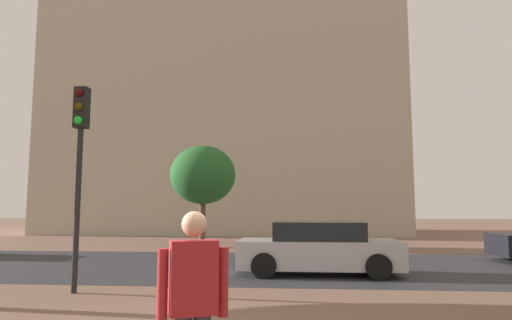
# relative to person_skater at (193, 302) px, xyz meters

# --- Properties ---
(ground_plane) EXTENTS (120.00, 120.00, 0.00)m
(ground_plane) POSITION_rel_person_skater_xyz_m (-0.50, 10.84, -0.96)
(ground_plane) COLOR brown
(street_asphalt_strip) EXTENTS (120.00, 7.65, 0.00)m
(street_asphalt_strip) POSITION_rel_person_skater_xyz_m (-0.50, 9.95, -0.96)
(street_asphalt_strip) COLOR #2D2D33
(street_asphalt_strip) RESTS_ON ground_plane
(landmark_building) EXTENTS (24.69, 10.63, 32.36)m
(landmark_building) POSITION_rel_person_skater_xyz_m (-4.43, 28.46, 9.22)
(landmark_building) COLOR #B2A893
(landmark_building) RESTS_ON ground_plane
(person_skater) EXTENTS (0.58, 0.38, 1.73)m
(person_skater) POSITION_rel_person_skater_xyz_m (0.00, 0.00, 0.00)
(person_skater) COLOR #333338
(person_skater) RESTS_ON ground_plane
(car_silver) EXTENTS (4.27, 1.92, 1.39)m
(car_silver) POSITION_rel_person_skater_xyz_m (1.52, 8.27, -0.29)
(car_silver) COLOR #B2B2BC
(car_silver) RESTS_ON ground_plane
(traffic_light_pole) EXTENTS (0.28, 0.34, 4.37)m
(traffic_light_pole) POSITION_rel_person_skater_xyz_m (-3.70, 5.21, 2.11)
(traffic_light_pole) COLOR black
(traffic_light_pole) RESTS_ON ground_plane
(tree_curb_far) EXTENTS (3.01, 3.01, 4.65)m
(tree_curb_far) POSITION_rel_person_skater_xyz_m (-3.30, 16.26, 2.31)
(tree_curb_far) COLOR brown
(tree_curb_far) RESTS_ON ground_plane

